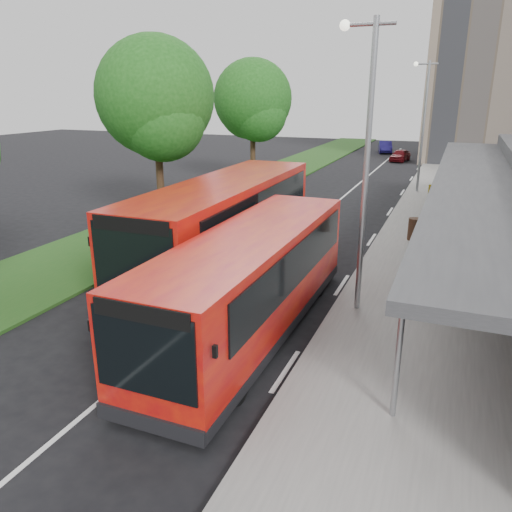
# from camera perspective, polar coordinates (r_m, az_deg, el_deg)

# --- Properties ---
(ground) EXTENTS (120.00, 120.00, 0.00)m
(ground) POSITION_cam_1_polar(r_m,az_deg,el_deg) (14.99, -6.19, -6.79)
(ground) COLOR black
(ground) RESTS_ON ground
(pavement) EXTENTS (5.00, 80.00, 0.15)m
(pavement) POSITION_cam_1_polar(r_m,az_deg,el_deg) (32.52, 20.74, 5.99)
(pavement) COLOR gray
(pavement) RESTS_ON ground
(grass_verge) EXTENTS (5.00, 80.00, 0.10)m
(grass_verge) POSITION_cam_1_polar(r_m,az_deg,el_deg) (35.23, -0.98, 7.98)
(grass_verge) COLOR #1A4A17
(grass_verge) RESTS_ON ground
(lane_centre_line) EXTENTS (0.12, 70.00, 0.01)m
(lane_centre_line) POSITION_cam_1_polar(r_m,az_deg,el_deg) (28.41, 8.16, 5.21)
(lane_centre_line) COLOR silver
(lane_centre_line) RESTS_ON ground
(kerb_dashes) EXTENTS (0.12, 56.00, 0.01)m
(kerb_dashes) POSITION_cam_1_polar(r_m,az_deg,el_deg) (31.72, 15.78, 6.07)
(kerb_dashes) COLOR silver
(kerb_dashes) RESTS_ON ground
(tree_mid) EXTENTS (5.54, 5.54, 8.91)m
(tree_mid) POSITION_cam_1_polar(r_m,az_deg,el_deg) (24.98, -11.36, 16.61)
(tree_mid) COLOR #321E14
(tree_mid) RESTS_ON ground
(tree_far) EXTENTS (5.33, 5.33, 8.56)m
(tree_far) POSITION_cam_1_polar(r_m,az_deg,el_deg) (35.66, -0.36, 16.96)
(tree_far) COLOR #321E14
(tree_far) RESTS_ON ground
(lamp_post_near) EXTENTS (1.44, 0.28, 8.00)m
(lamp_post_near) POSITION_cam_1_polar(r_m,az_deg,el_deg) (14.22, 12.26, 11.39)
(lamp_post_near) COLOR #919499
(lamp_post_near) RESTS_ON pavement
(lamp_post_far) EXTENTS (1.44, 0.28, 8.00)m
(lamp_post_far) POSITION_cam_1_polar(r_m,az_deg,el_deg) (34.04, 18.51, 14.64)
(lamp_post_far) COLOR #919499
(lamp_post_far) RESTS_ON pavement
(bus_main) EXTENTS (2.73, 10.06, 2.84)m
(bus_main) POSITION_cam_1_polar(r_m,az_deg,el_deg) (13.43, -0.48, -2.97)
(bus_main) COLOR red
(bus_main) RESTS_ON ground
(bus_second) EXTENTS (3.15, 11.66, 3.29)m
(bus_second) POSITION_cam_1_polar(r_m,az_deg,el_deg) (18.36, -3.51, 3.60)
(bus_second) COLOR red
(bus_second) RESTS_ON ground
(litter_bin) EXTENTS (0.70, 0.70, 0.96)m
(litter_bin) POSITION_cam_1_polar(r_m,az_deg,el_deg) (22.82, 17.62, 2.95)
(litter_bin) COLOR #3C2618
(litter_bin) RESTS_ON pavement
(bollard) EXTENTS (0.21, 0.21, 1.10)m
(bollard) POSITION_cam_1_polar(r_m,az_deg,el_deg) (30.74, 19.20, 6.70)
(bollard) COLOR yellow
(bollard) RESTS_ON pavement
(car_near) EXTENTS (1.87, 3.56, 1.15)m
(car_near) POSITION_cam_1_polar(r_m,az_deg,el_deg) (50.53, 16.15, 11.01)
(car_near) COLOR #5E0D13
(car_near) RESTS_ON ground
(car_far) EXTENTS (2.06, 3.96, 1.24)m
(car_far) POSITION_cam_1_polar(r_m,az_deg,el_deg) (57.53, 14.54, 11.98)
(car_far) COLOR navy
(car_far) RESTS_ON ground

